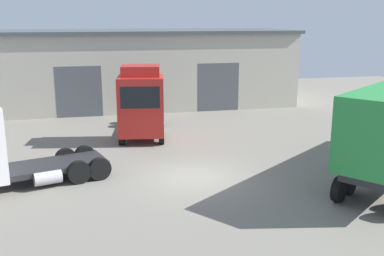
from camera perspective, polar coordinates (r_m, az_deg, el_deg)
ground_plane at (r=19.92m, az=0.25°, el=-6.31°), size 60.00×60.00×0.00m
warehouse_building at (r=36.95m, az=-6.17°, el=7.68°), size 23.65×9.06×5.94m
tractor_unit_red at (r=25.74m, az=-6.38°, el=2.90°), size 3.44×6.63×4.30m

